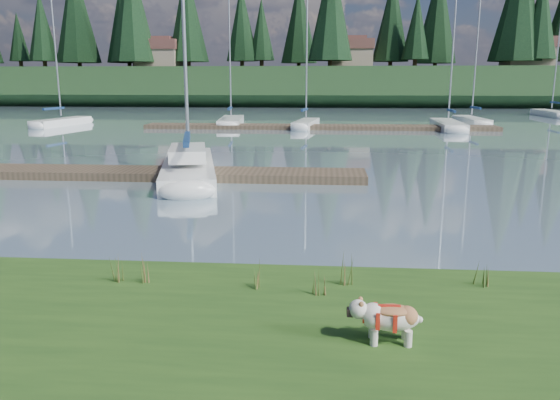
{
  "coord_description": "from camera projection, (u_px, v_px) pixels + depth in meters",
  "views": [
    {
      "loc": [
        2.47,
        -10.84,
        3.63
      ],
      "look_at": [
        1.62,
        -0.5,
        1.33
      ],
      "focal_mm": 35.0,
      "sensor_mm": 36.0,
      "label": 1
    }
  ],
  "objects": [
    {
      "name": "mud_lip",
      "position": [
        187.0,
        278.0,
        9.96
      ],
      "size": [
        60.0,
        0.5,
        0.14
      ],
      "primitive_type": "cube",
      "color": "#33281C",
      "rests_on": "ground"
    },
    {
      "name": "sailboat_bg_1",
      "position": [
        232.0,
        120.0,
        44.71
      ],
      "size": [
        2.46,
        8.53,
        12.49
      ],
      "rotation": [
        0.0,
        0.0,
        1.67
      ],
      "color": "white",
      "rests_on": "ground"
    },
    {
      "name": "house_1",
      "position": [
        351.0,
        53.0,
        78.55
      ],
      "size": [
        6.3,
        5.3,
        4.65
      ],
      "color": "gray",
      "rests_on": "ridge"
    },
    {
      "name": "weed_3",
      "position": [
        118.0,
        269.0,
        8.97
      ],
      "size": [
        0.17,
        0.14,
        0.53
      ],
      "color": "#475B23",
      "rests_on": "bank"
    },
    {
      "name": "weed_5",
      "position": [
        483.0,
        273.0,
        8.8
      ],
      "size": [
        0.17,
        0.14,
        0.53
      ],
      "color": "#475B23",
      "rests_on": "bank"
    },
    {
      "name": "sailboat_bg_5",
      "position": [
        548.0,
        113.0,
        54.92
      ],
      "size": [
        1.67,
        8.07,
        11.51
      ],
      "rotation": [
        0.0,
        0.0,
        1.56
      ],
      "color": "white",
      "rests_on": "ground"
    },
    {
      "name": "sailboat_bg_0",
      "position": [
        66.0,
        121.0,
        43.93
      ],
      "size": [
        2.54,
        7.12,
        10.25
      ],
      "rotation": [
        0.0,
        0.0,
        1.4
      ],
      "color": "white",
      "rests_on": "ground"
    },
    {
      "name": "sailboat_bg_2",
      "position": [
        307.0,
        123.0,
        42.23
      ],
      "size": [
        2.08,
        6.59,
        9.91
      ],
      "rotation": [
        0.0,
        0.0,
        1.44
      ],
      "color": "white",
      "rests_on": "ground"
    },
    {
      "name": "conifer_1",
      "position": [
        42.0,
        27.0,
        81.37
      ],
      "size": [
        4.4,
        4.4,
        11.3
      ],
      "color": "#382619",
      "rests_on": "ridge"
    },
    {
      "name": "weed_2",
      "position": [
        348.0,
        271.0,
        8.84
      ],
      "size": [
        0.17,
        0.14,
        0.58
      ],
      "color": "#475B23",
      "rests_on": "bank"
    },
    {
      "name": "conifer_4",
      "position": [
        331.0,
        6.0,
        72.67
      ],
      "size": [
        6.16,
        6.16,
        15.1
      ],
      "color": "#382619",
      "rests_on": "ridge"
    },
    {
      "name": "ridge",
      "position": [
        309.0,
        87.0,
        82.02
      ],
      "size": [
        200.0,
        20.0,
        5.0
      ],
      "primitive_type": "cube",
      "color": "#1A3319",
      "rests_on": "ground"
    },
    {
      "name": "ground",
      "position": [
        292.0,
        129.0,
        40.72
      ],
      "size": [
        200.0,
        200.0,
        0.0
      ],
      "primitive_type": "plane",
      "color": "#819BAC",
      "rests_on": "ground"
    },
    {
      "name": "dock_near",
      "position": [
        153.0,
        173.0,
        20.58
      ],
      "size": [
        16.0,
        2.0,
        0.3
      ],
      "primitive_type": "cube",
      "color": "#4C3D2C",
      "rests_on": "ground"
    },
    {
      "name": "conifer_5",
      "position": [
        417.0,
        26.0,
        76.1
      ],
      "size": [
        3.96,
        3.96,
        10.35
      ],
      "color": "#382619",
      "rests_on": "ridge"
    },
    {
      "name": "weed_1",
      "position": [
        256.0,
        275.0,
        8.74
      ],
      "size": [
        0.17,
        0.14,
        0.52
      ],
      "color": "#475B23",
      "rests_on": "bank"
    },
    {
      "name": "house_2",
      "position": [
        528.0,
        52.0,
        74.69
      ],
      "size": [
        6.3,
        5.3,
        4.65
      ],
      "color": "gray",
      "rests_on": "ridge"
    },
    {
      "name": "weed_0",
      "position": [
        144.0,
        270.0,
        8.93
      ],
      "size": [
        0.17,
        0.14,
        0.53
      ],
      "color": "#475B23",
      "rests_on": "bank"
    },
    {
      "name": "sailboat_bg_4",
      "position": [
        469.0,
        120.0,
        45.25
      ],
      "size": [
        1.68,
        7.29,
        10.76
      ],
      "rotation": [
        0.0,
        0.0,
        1.61
      ],
      "color": "white",
      "rests_on": "ground"
    },
    {
      "name": "weed_4",
      "position": [
        320.0,
        283.0,
        8.42
      ],
      "size": [
        0.17,
        0.14,
        0.47
      ],
      "color": "#475B23",
      "rests_on": "bank"
    },
    {
      "name": "house_0",
      "position": [
        159.0,
        53.0,
        79.81
      ],
      "size": [
        6.3,
        5.3,
        4.65
      ],
      "color": "gray",
      "rests_on": "ridge"
    },
    {
      "name": "sailboat_bg_3",
      "position": [
        446.0,
        124.0,
        41.33
      ],
      "size": [
        1.97,
        8.34,
        12.13
      ],
      "rotation": [
        0.0,
        0.0,
        1.53
      ],
      "color": "white",
      "rests_on": "ground"
    },
    {
      "name": "sailboat_main",
      "position": [
        189.0,
        162.0,
        21.48
      ],
      "size": [
        3.87,
        9.38,
        13.21
      ],
      "rotation": [
        0.0,
        0.0,
        1.8
      ],
      "color": "white",
      "rests_on": "ground"
    },
    {
      "name": "bulldog",
      "position": [
        389.0,
        316.0,
        6.89
      ],
      "size": [
        0.92,
        0.41,
        0.56
      ],
      "rotation": [
        0.0,
        0.0,
        3.15
      ],
      "color": "silver",
      "rests_on": "bank"
    },
    {
      "name": "conifer_2",
      "position": [
        132.0,
        7.0,
        76.76
      ],
      "size": [
        6.6,
        6.6,
        16.05
      ],
      "color": "#382619",
      "rests_on": "ridge"
    },
    {
      "name": "dock_far",
      "position": [
        319.0,
        127.0,
        40.53
      ],
      "size": [
        26.0,
        2.2,
        0.3
      ],
      "primitive_type": "cube",
      "color": "#4C3D2C",
      "rests_on": "ground"
    },
    {
      "name": "conifer_3",
      "position": [
        242.0,
        22.0,
        79.84
      ],
      "size": [
        4.84,
        4.84,
        12.25
      ],
      "color": "#382619",
      "rests_on": "ridge"
    }
  ]
}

